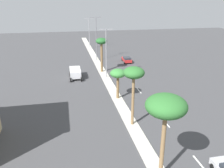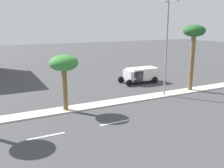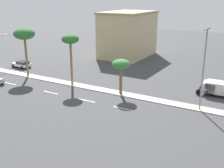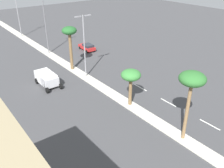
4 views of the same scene
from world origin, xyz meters
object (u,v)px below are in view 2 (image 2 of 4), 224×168
at_px(palm_tree_leading, 194,36).
at_px(box_truck, 139,74).
at_px(street_lamp_outboard, 167,42).
at_px(palm_tree_right, 64,65).

height_order(palm_tree_leading, box_truck, palm_tree_leading).
bearing_deg(street_lamp_outboard, palm_tree_leading, 94.32).
distance_m(palm_tree_leading, box_truck, 9.04).
xyz_separation_m(palm_tree_right, box_truck, (-6.59, 12.57, -3.22)).
height_order(palm_tree_right, box_truck, palm_tree_right).
distance_m(palm_tree_right, street_lamp_outboard, 11.79).
xyz_separation_m(street_lamp_outboard, box_truck, (-6.68, 0.91, -5.00)).
bearing_deg(street_lamp_outboard, palm_tree_right, -90.47).
distance_m(palm_tree_right, box_truck, 14.55).
height_order(palm_tree_leading, street_lamp_outboard, street_lamp_outboard).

